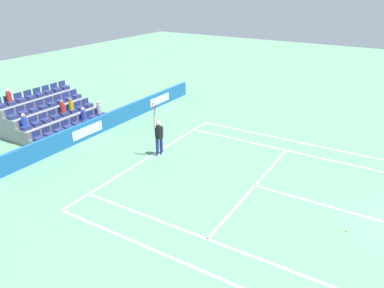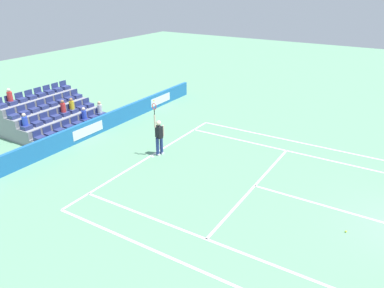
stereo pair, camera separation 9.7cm
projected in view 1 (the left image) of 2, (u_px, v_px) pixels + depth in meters
The scene contains 12 objects.
line_baseline at pixel (150, 156), 18.11m from camera, with size 10.97×0.10×0.01m, color white.
line_service at pixel (255, 185), 15.51m from camera, with size 8.23×0.10×0.01m, color white.
line_centre_service at pixel (334, 208), 13.99m from camera, with size 0.10×6.40×0.01m, color white.
line_singles_sideline_left at pixel (219, 244), 12.08m from camera, with size 0.10×11.89×0.01m, color white.
line_singles_sideline_right at pixel (295, 152), 18.51m from camera, with size 0.10×11.89×0.01m, color white.
line_doubles_sideline_left at pixel (198, 269), 11.01m from camera, with size 0.10×11.89×0.01m, color white.
line_doubles_sideline_right at pixel (303, 143), 19.58m from camera, with size 0.10×11.89×0.01m, color white.
line_centre_mark at pixel (152, 157), 18.06m from camera, with size 0.10×0.20×0.01m, color white.
sponsor_barrier at pixel (86, 130), 19.97m from camera, with size 19.92×0.22×0.95m.
tennis_player at pixel (159, 136), 17.89m from camera, with size 0.51×0.42×2.85m.
stadium_stand at pixel (49, 117), 21.28m from camera, with size 4.96×3.80×2.59m.
loose_tennis_ball at pixel (346, 231), 12.65m from camera, with size 0.07×0.07×0.07m, color #D1E533.
Camera 1 is at (12.89, -1.67, 7.89)m, focal length 34.52 mm.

